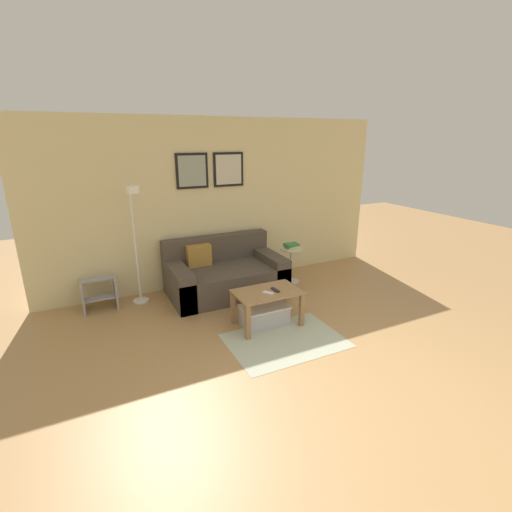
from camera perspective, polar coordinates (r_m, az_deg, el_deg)
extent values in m
plane|color=tan|center=(3.60, 17.29, -21.98)|extent=(16.00, 16.00, 0.00)
cube|color=beige|center=(5.87, -5.42, 8.13)|extent=(5.60, 0.06, 2.55)
cube|color=black|center=(5.63, -9.81, 12.77)|extent=(0.48, 0.02, 0.51)
cube|color=#939E8E|center=(5.62, -9.78, 12.77)|extent=(0.41, 0.01, 0.44)
cube|color=black|center=(5.81, -4.26, 13.14)|extent=(0.48, 0.02, 0.51)
cube|color=beige|center=(5.80, -4.22, 13.13)|extent=(0.41, 0.01, 0.44)
cube|color=#B2B79E|center=(4.44, 4.52, -12.80)|extent=(1.32, 0.94, 0.01)
cube|color=#4C4238|center=(5.59, -4.60, -3.70)|extent=(1.68, 0.99, 0.42)
cube|color=#4C4238|center=(5.81, -6.15, 1.31)|extent=(1.68, 0.20, 0.39)
cube|color=#4C4238|center=(5.37, -11.81, -4.29)|extent=(0.24, 0.99, 0.54)
cube|color=#4C4238|center=(5.86, 1.96, -2.02)|extent=(0.24, 0.99, 0.54)
cube|color=#A87A33|center=(5.57, -8.78, 0.07)|extent=(0.36, 0.14, 0.32)
cube|color=#997047|center=(4.58, 1.75, -5.55)|extent=(0.81, 0.51, 0.02)
cube|color=#997047|center=(4.35, -1.28, -10.17)|extent=(0.06, 0.06, 0.43)
cube|color=#997047|center=(4.68, 7.03, -8.22)|extent=(0.06, 0.06, 0.43)
cube|color=#997047|center=(4.71, -3.54, -7.91)|extent=(0.06, 0.06, 0.43)
cube|color=#997047|center=(5.01, 4.31, -6.28)|extent=(0.06, 0.06, 0.43)
cube|color=#B2B2B7|center=(4.74, 1.27, -9.12)|extent=(0.56, 0.35, 0.22)
cube|color=silver|center=(4.68, 1.28, -7.78)|extent=(0.59, 0.37, 0.02)
cylinder|color=white|center=(5.63, -17.25, -6.56)|extent=(0.22, 0.22, 0.02)
cylinder|color=white|center=(5.35, -18.07, 1.64)|extent=(0.03, 0.03, 1.65)
cylinder|color=white|center=(5.03, -18.69, 10.25)|extent=(0.02, 0.32, 0.02)
cylinder|color=white|center=(4.88, -18.39, 9.71)|extent=(0.16, 0.16, 0.09)
cylinder|color=silver|center=(6.10, 5.29, -3.87)|extent=(0.29, 0.29, 0.01)
cylinder|color=silver|center=(6.01, 5.36, -1.43)|extent=(0.04, 0.04, 0.54)
cylinder|color=silver|center=(5.92, 5.44, 1.10)|extent=(0.34, 0.34, 0.02)
cube|color=#D8C666|center=(5.93, 5.51, 1.28)|extent=(0.24, 0.19, 0.01)
cube|color=#D8C666|center=(5.93, 5.58, 1.47)|extent=(0.18, 0.16, 0.03)
cube|color=#387F4C|center=(5.91, 5.47, 1.68)|extent=(0.24, 0.19, 0.03)
cube|color=#387F4C|center=(5.91, 5.46, 1.89)|extent=(0.21, 0.16, 0.01)
cube|color=#232328|center=(4.59, 2.99, -5.22)|extent=(0.05, 0.15, 0.02)
cube|color=silver|center=(4.53, 1.90, -5.66)|extent=(0.13, 0.15, 0.01)
cube|color=#99999E|center=(5.53, -25.13, -5.73)|extent=(0.03, 0.34, 0.41)
cube|color=#99999E|center=(5.54, -20.79, -5.12)|extent=(0.03, 0.34, 0.41)
cube|color=#99999E|center=(5.49, -22.87, -5.97)|extent=(0.39, 0.15, 0.02)
cube|color=#99999E|center=(5.52, -23.25, -3.32)|extent=(0.39, 0.15, 0.02)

